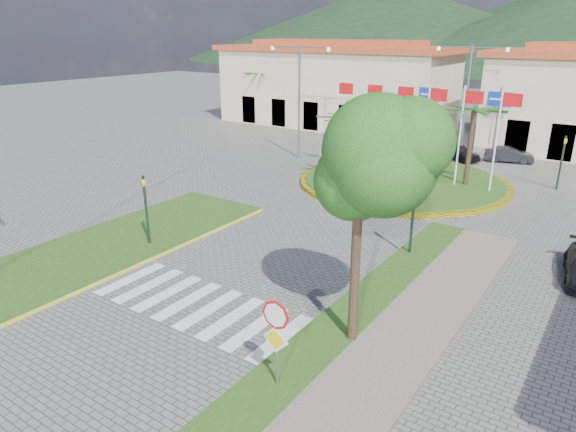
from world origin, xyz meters
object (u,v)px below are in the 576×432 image
Objects in this scene: stop_sign at (276,331)px; car_dark_b at (509,155)px; roundabout_island at (403,181)px; deciduous_tree at (360,177)px; car_dark_a at (457,152)px; white_van at (399,128)px.

car_dark_b is (-0.83, 29.44, -1.25)m from stop_sign.
deciduous_tree is at bearing -72.09° from roundabout_island.
car_dark_b is at bearing -42.00° from car_dark_a.
car_dark_a is at bearing -115.46° from white_van.
white_van is 1.33× the size of car_dark_b.
stop_sign is at bearing -146.68° from car_dark_a.
white_van is at bearing 114.09° from roundabout_island.
car_dark_a is at bearing 100.70° from deciduous_tree.
deciduous_tree is (5.50, -17.00, 5.00)m from roundabout_island.
car_dark_a is (0.77, 8.00, 0.43)m from roundabout_island.
deciduous_tree is at bearing -142.68° from white_van.
stop_sign is at bearing -101.18° from deciduous_tree.
stop_sign is 29.48m from car_dark_b.
white_van is (-6.50, 14.54, 0.43)m from roundabout_island.
car_dark_b is at bearing 93.10° from deciduous_tree.
white_van reaches higher than car_dark_a.
roundabout_island is 1.87× the size of deciduous_tree.
car_dark_a is 3.58m from car_dark_b.
roundabout_island is 8.05m from car_dark_a.
roundabout_island is 10.25m from car_dark_b.
car_dark_b is (3.29, 1.40, -0.06)m from car_dark_a.
deciduous_tree reaches higher than roundabout_island.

